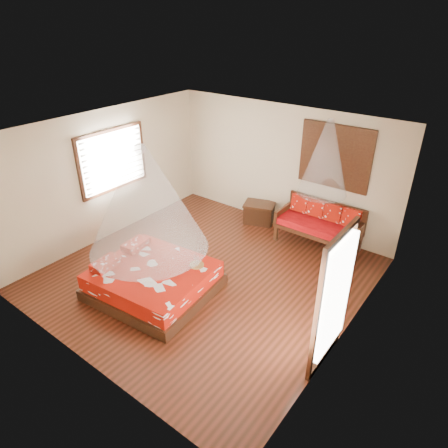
{
  "coord_description": "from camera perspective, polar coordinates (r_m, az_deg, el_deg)",
  "views": [
    {
      "loc": [
        4.12,
        -4.87,
        4.56
      ],
      "look_at": [
        0.31,
        0.16,
        1.15
      ],
      "focal_mm": 32.0,
      "sensor_mm": 36.0,
      "label": 1
    }
  ],
  "objects": [
    {
      "name": "room",
      "position": [
        7.12,
        -2.77,
        2.02
      ],
      "size": [
        5.54,
        5.54,
        2.84
      ],
      "color": "black",
      "rests_on": "ground"
    },
    {
      "name": "bed",
      "position": [
        7.38,
        -10.15,
        -7.86
      ],
      "size": [
        2.18,
        2.01,
        0.63
      ],
      "rotation": [
        0.0,
        0.0,
        0.1
      ],
      "color": "black",
      "rests_on": "floor"
    },
    {
      "name": "daybed",
      "position": [
        8.79,
        13.57,
        0.2
      ],
      "size": [
        1.77,
        0.79,
        0.94
      ],
      "color": "black",
      "rests_on": "floor"
    },
    {
      "name": "storage_chest",
      "position": [
        9.61,
        5.05,
        1.63
      ],
      "size": [
        0.84,
        0.73,
        0.49
      ],
      "rotation": [
        0.0,
        0.0,
        0.34
      ],
      "color": "black",
      "rests_on": "floor"
    },
    {
      "name": "shutter_panel",
      "position": [
        8.55,
        15.58,
        9.23
      ],
      "size": [
        1.52,
        0.06,
        1.32
      ],
      "color": "black",
      "rests_on": "wall_back"
    },
    {
      "name": "window_left",
      "position": [
        8.97,
        -15.58,
        8.78
      ],
      "size": [
        0.1,
        1.74,
        1.34
      ],
      "color": "black",
      "rests_on": "wall_left"
    },
    {
      "name": "glazed_door",
      "position": [
        5.69,
        15.11,
        -10.61
      ],
      "size": [
        0.08,
        1.02,
        2.16
      ],
      "color": "black",
      "rests_on": "floor"
    },
    {
      "name": "wine_tray",
      "position": [
        7.18,
        -3.94,
        -5.58
      ],
      "size": [
        0.26,
        0.26,
        0.21
      ],
      "rotation": [
        0.0,
        0.0,
        -0.23
      ],
      "color": "brown",
      "rests_on": "bed"
    },
    {
      "name": "mosquito_net_main",
      "position": [
        6.56,
        -11.21,
        3.45
      ],
      "size": [
        2.0,
        2.0,
        1.8
      ],
      "primitive_type": "cone",
      "color": "white",
      "rests_on": "ceiling"
    },
    {
      "name": "mosquito_net_daybed",
      "position": [
        8.1,
        14.35,
        9.11
      ],
      "size": [
        0.99,
        0.99,
        1.5
      ],
      "primitive_type": "cone",
      "color": "white",
      "rests_on": "ceiling"
    }
  ]
}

